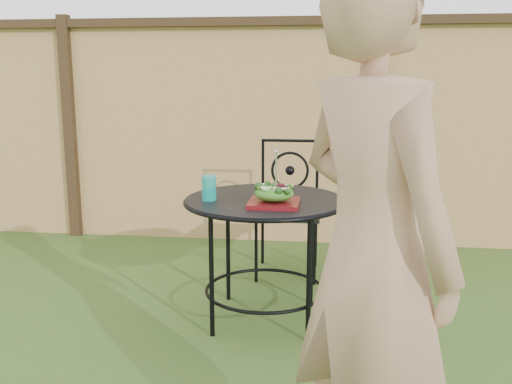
# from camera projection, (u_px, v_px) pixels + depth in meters

# --- Properties ---
(ground) EXTENTS (60.00, 60.00, 0.00)m
(ground) POSITION_uv_depth(u_px,v_px,m) (141.00, 359.00, 2.88)
(ground) COLOR #2C4516
(ground) RESTS_ON ground
(fence) EXTENTS (8.00, 0.12, 1.90)m
(fence) POSITION_uv_depth(u_px,v_px,m) (219.00, 130.00, 4.82)
(fence) COLOR #E3B270
(fence) RESTS_ON ground
(patio_table) EXTENTS (0.92, 0.92, 0.72)m
(patio_table) POSITION_uv_depth(u_px,v_px,m) (265.00, 222.00, 3.25)
(patio_table) COLOR black
(patio_table) RESTS_ON ground
(patio_chair) EXTENTS (0.46, 0.46, 0.95)m
(patio_chair) POSITION_uv_depth(u_px,v_px,m) (288.00, 204.00, 4.08)
(patio_chair) COLOR black
(patio_chair) RESTS_ON ground
(diner) EXTENTS (0.72, 0.77, 1.76)m
(diner) POSITION_uv_depth(u_px,v_px,m) (373.00, 254.00, 1.72)
(diner) COLOR tan
(diner) RESTS_ON ground
(salad_plate) EXTENTS (0.27, 0.27, 0.02)m
(salad_plate) POSITION_uv_depth(u_px,v_px,m) (274.00, 203.00, 3.05)
(salad_plate) COLOR #480A12
(salad_plate) RESTS_ON patio_table
(salad) EXTENTS (0.21, 0.21, 0.08)m
(salad) POSITION_uv_depth(u_px,v_px,m) (274.00, 194.00, 3.04)
(salad) COLOR #235614
(salad) RESTS_ON salad_plate
(fork) EXTENTS (0.01, 0.01, 0.18)m
(fork) POSITION_uv_depth(u_px,v_px,m) (276.00, 170.00, 3.01)
(fork) COLOR silver
(fork) RESTS_ON salad
(drinking_glass) EXTENTS (0.08, 0.08, 0.14)m
(drinking_glass) POSITION_uv_depth(u_px,v_px,m) (209.00, 188.00, 3.16)
(drinking_glass) COLOR #0EA294
(drinking_glass) RESTS_ON patio_table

